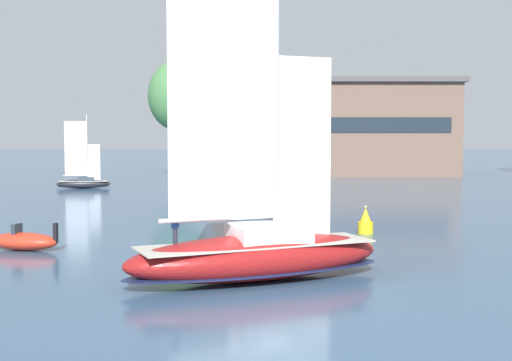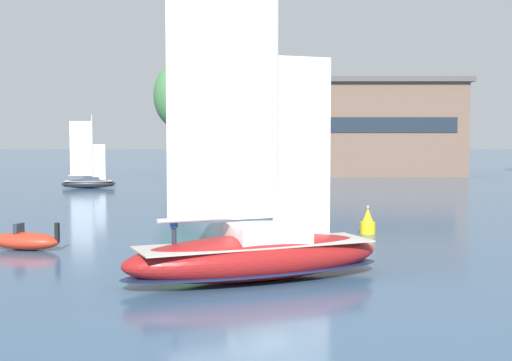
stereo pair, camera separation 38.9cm
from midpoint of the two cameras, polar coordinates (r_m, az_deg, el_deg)
name	(u,v)px [view 1 (the left image)]	position (r m, az deg, el deg)	size (l,w,h in m)	color
ground_plane	(256,280)	(31.39, -0.32, -7.97)	(400.00, 400.00, 0.00)	#385675
waterfront_building	(334,127)	(103.60, 6.14, 4.28)	(35.17, 13.33, 13.68)	brown
tree_shore_left	(177,96)	(96.80, -6.49, 6.73)	(7.63, 7.63, 15.71)	brown
sailboat_main	(257,251)	(31.16, -0.29, -5.69)	(12.32, 7.80, 16.44)	maroon
sailboat_moored_mid_channel	(83,182)	(81.46, -13.78, -0.11)	(6.11, 2.45, 8.19)	#232328
motor_tender	(24,241)	(40.96, -18.34, -4.62)	(4.25, 2.42, 1.54)	red
channel_buoy	(366,222)	(45.53, 8.51, -3.34)	(0.97, 0.97, 1.77)	yellow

